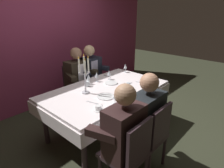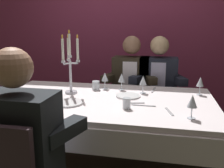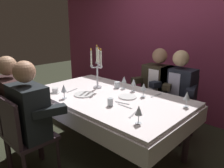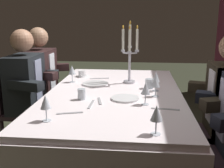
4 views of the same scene
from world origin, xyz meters
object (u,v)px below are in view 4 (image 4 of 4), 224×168
coffee_cup_0 (82,74)px  seated_diner_0 (40,74)px  wine_glass_4 (72,70)px  wine_glass_1 (156,82)px  wine_glass_0 (46,103)px  dining_table (115,105)px  wine_glass_5 (156,114)px  candelabra (130,56)px  dinner_plate_1 (95,84)px  wine_glass_2 (146,89)px  water_tumbler_1 (82,94)px  water_tumbler_0 (149,84)px  dinner_plate_0 (125,98)px  seated_diner_1 (25,83)px  wine_glass_3 (156,78)px

coffee_cup_0 → seated_diner_0: seated_diner_0 is taller
wine_glass_4 → wine_glass_1: bearing=61.9°
coffee_cup_0 → wine_glass_0: bearing=1.9°
dining_table → coffee_cup_0: (-0.54, -0.39, 0.15)m
wine_glass_0 → wine_glass_5: size_ratio=1.00×
candelabra → dinner_plate_1: size_ratio=2.40×
wine_glass_2 → water_tumbler_1: bearing=-99.5°
water_tumbler_0 → seated_diner_0: 1.29m
dinner_plate_0 → wine_glass_1: wine_glass_1 is taller
wine_glass_4 → wine_glass_5: size_ratio=1.00×
wine_glass_2 → seated_diner_1: (-0.57, -1.13, -0.12)m
dinner_plate_0 → dinner_plate_1: size_ratio=0.91×
water_tumbler_1 → seated_diner_1: 0.82m
water_tumbler_0 → water_tumbler_1: bearing=-53.9°
wine_glass_2 → wine_glass_3: bearing=166.2°
dining_table → wine_glass_0: size_ratio=11.83×
dining_table → water_tumbler_1: 0.38m
candelabra → coffee_cup_0: candelabra is taller
wine_glass_5 → seated_diner_1: (-1.08, -1.18, -0.12)m
dining_table → wine_glass_1: wine_glass_1 is taller
wine_glass_3 → wine_glass_4: 0.81m
dinner_plate_0 → dinner_plate_1: same height
candelabra → dinner_plate_1: 0.41m
coffee_cup_0 → candelabra: bearing=65.4°
wine_glass_3 → seated_diner_1: (-0.19, -1.23, -0.12)m
candelabra → wine_glass_3: bearing=41.0°
dining_table → candelabra: 0.50m
wine_glass_2 → wine_glass_3: 0.39m
seated_diner_0 → seated_diner_1: 0.42m
candelabra → wine_glass_2: 0.68m
wine_glass_2 → seated_diner_1: 1.28m
dining_table → water_tumbler_0: (-0.12, 0.29, 0.16)m
candelabra → wine_glass_2: candelabra is taller
wine_glass_3 → seated_diner_0: size_ratio=0.13×
dinner_plate_1 → seated_diner_1: (-0.02, -0.69, -0.01)m
dining_table → wine_glass_5: size_ratio=11.83×
wine_glass_2 → wine_glass_4: bearing=-132.4°
candelabra → water_tumbler_0: size_ratio=6.77×
candelabra → wine_glass_4: 0.56m
wine_glass_3 → seated_diner_1: seated_diner_1 is taller
wine_glass_2 → wine_glass_3: size_ratio=1.00×
dinner_plate_0 → water_tumbler_1: (0.04, -0.33, 0.03)m
wine_glass_4 → water_tumbler_0: (0.16, 0.72, -0.07)m
dinner_plate_1 → wine_glass_0: (0.93, -0.15, 0.11)m
water_tumbler_1 → seated_diner_1: (-0.49, -0.66, -0.05)m
wine_glass_2 → seated_diner_0: seated_diner_0 is taller
candelabra → seated_diner_0: size_ratio=0.46×
wine_glass_2 → seated_diner_0: size_ratio=0.13×
water_tumbler_1 → water_tumbler_0: bearing=126.1°
wine_glass_0 → wine_glass_1: same height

